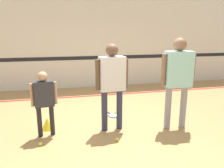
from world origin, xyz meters
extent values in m
plane|color=#A87F4C|center=(0.00, 0.00, 0.00)|extent=(16.00, 16.00, 0.00)
cube|color=silver|center=(0.00, 3.46, 1.60)|extent=(16.00, 0.06, 3.20)
cube|color=black|center=(0.00, 3.43, 1.02)|extent=(16.00, 0.01, 0.12)
cube|color=red|center=(0.00, 2.29, 0.00)|extent=(14.40, 0.10, 0.01)
cylinder|color=#2D334C|center=(-0.02, -0.12, 0.40)|extent=(0.12, 0.12, 0.81)
cylinder|color=#2D334C|center=(0.29, -0.09, 0.40)|extent=(0.12, 0.12, 0.81)
cube|color=silver|center=(0.14, -0.10, 1.13)|extent=(0.49, 0.30, 0.64)
sphere|color=brown|center=(0.14, -0.10, 1.57)|extent=(0.24, 0.24, 0.24)
cylinder|color=brown|center=(-0.14, -0.13, 1.12)|extent=(0.08, 0.08, 0.57)
cylinder|color=brown|center=(0.41, -0.08, 1.12)|extent=(0.08, 0.08, 0.57)
cylinder|color=#232328|center=(-1.23, -0.11, 0.29)|extent=(0.09, 0.09, 0.58)
cylinder|color=#232328|center=(-1.01, -0.08, 0.29)|extent=(0.09, 0.09, 0.58)
cube|color=#2D2D33|center=(-1.12, -0.10, 0.82)|extent=(0.36, 0.23, 0.46)
sphere|color=tan|center=(-1.12, -0.10, 1.13)|extent=(0.17, 0.17, 0.17)
cylinder|color=tan|center=(-1.32, -0.12, 0.81)|extent=(0.06, 0.06, 0.41)
cylinder|color=tan|center=(-0.92, -0.07, 0.81)|extent=(0.06, 0.06, 0.41)
cylinder|color=gray|center=(1.55, -0.31, 0.43)|extent=(0.13, 0.13, 0.86)
cylinder|color=gray|center=(1.23, -0.29, 0.43)|extent=(0.13, 0.13, 0.86)
cube|color=#99D8D1|center=(1.39, -0.30, 1.20)|extent=(0.52, 0.30, 0.68)
sphere|color=brown|center=(1.39, -0.30, 1.67)|extent=(0.25, 0.25, 0.25)
cylinder|color=brown|center=(1.69, -0.32, 1.19)|extent=(0.09, 0.09, 0.61)
cylinder|color=brown|center=(1.09, -0.29, 1.19)|extent=(0.09, 0.09, 0.61)
torus|color=blue|center=(0.34, 0.58, 0.01)|extent=(0.37, 0.37, 0.02)
cylinder|color=silver|center=(0.34, 0.58, 0.01)|extent=(0.24, 0.24, 0.01)
cylinder|color=black|center=(0.24, 0.80, 0.01)|extent=(0.12, 0.22, 0.02)
sphere|color=black|center=(0.19, 0.91, 0.01)|extent=(0.03, 0.03, 0.03)
sphere|color=#CCE038|center=(0.12, -0.60, 0.03)|extent=(0.07, 0.07, 0.07)
sphere|color=#CCE038|center=(0.39, 0.67, 0.03)|extent=(0.07, 0.07, 0.07)
sphere|color=#CCE038|center=(-1.20, -0.47, 0.03)|extent=(0.07, 0.07, 0.07)
cone|color=yellow|center=(-1.11, 0.18, 0.12)|extent=(0.25, 0.25, 0.24)
camera|label=1|loc=(-0.77, -4.03, 1.89)|focal=35.00mm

